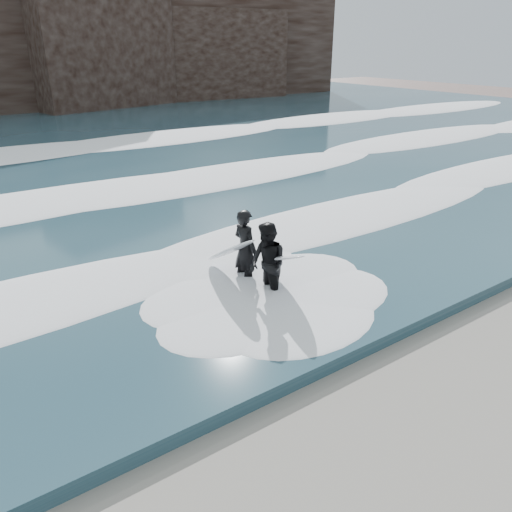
# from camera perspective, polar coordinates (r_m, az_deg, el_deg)

# --- Properties ---
(sea) EXTENTS (90.00, 52.00, 0.30)m
(sea) POSITION_cam_1_polar(r_m,az_deg,el_deg) (32.45, -23.91, 11.76)
(sea) COLOR #23404E
(sea) RESTS_ON ground
(foam_near) EXTENTS (60.00, 3.20, 0.20)m
(foam_near) POSITION_cam_1_polar(r_m,az_deg,el_deg) (14.03, -5.45, 1.44)
(foam_near) COLOR white
(foam_near) RESTS_ON sea
(foam_mid) EXTENTS (60.00, 4.00, 0.24)m
(foam_mid) POSITION_cam_1_polar(r_m,az_deg,el_deg) (20.11, -15.63, 7.55)
(foam_mid) COLOR white
(foam_mid) RESTS_ON sea
(foam_far) EXTENTS (60.00, 4.80, 0.30)m
(foam_far) POSITION_cam_1_polar(r_m,az_deg,el_deg) (28.55, -22.17, 11.29)
(foam_far) COLOR white
(foam_far) RESTS_ON sea
(surfer_left) EXTENTS (0.98, 1.95, 1.99)m
(surfer_left) POSITION_cam_1_polar(r_m,az_deg,el_deg) (12.02, -1.54, 0.79)
(surfer_left) COLOR black
(surfer_left) RESTS_ON ground
(surfer_right) EXTENTS (1.40, 2.14, 1.96)m
(surfer_right) POSITION_cam_1_polar(r_m,az_deg,el_deg) (11.26, 1.49, -0.93)
(surfer_right) COLOR black
(surfer_right) RESTS_ON ground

